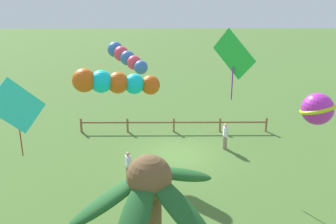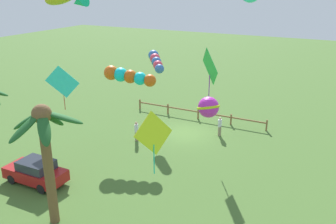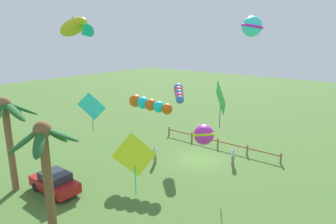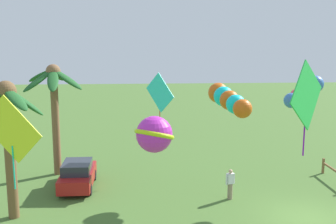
{
  "view_description": "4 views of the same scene",
  "coord_description": "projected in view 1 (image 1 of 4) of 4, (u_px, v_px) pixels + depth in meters",
  "views": [
    {
      "loc": [
        0.74,
        20.4,
        9.66
      ],
      "look_at": [
        0.64,
        6.51,
        4.87
      ],
      "focal_mm": 41.55,
      "sensor_mm": 36.0,
      "label": 1
    },
    {
      "loc": [
        -11.24,
        24.79,
        11.62
      ],
      "look_at": [
        -1.58,
        5.83,
        3.96
      ],
      "focal_mm": 38.55,
      "sensor_mm": 36.0,
      "label": 2
    },
    {
      "loc": [
        -12.97,
        20.72,
        10.48
      ],
      "look_at": [
        -0.67,
        5.31,
        5.5
      ],
      "focal_mm": 31.35,
      "sensor_mm": 36.0,
      "label": 3
    },
    {
      "loc": [
        -17.3,
        7.61,
        8.11
      ],
      "look_at": [
        -0.31,
        6.44,
        5.12
      ],
      "focal_mm": 43.89,
      "sensor_mm": 36.0,
      "label": 4
    }
  ],
  "objects": [
    {
      "name": "spectator_0",
      "position": [
        225.0,
        136.0,
        23.02
      ],
      "size": [
        0.26,
        0.55,
        1.59
      ],
      "color": "gray",
      "rests_on": "ground"
    },
    {
      "name": "kite_ball_7",
      "position": [
        317.0,
        109.0,
        13.99
      ],
      "size": [
        1.78,
        1.78,
        1.16
      ],
      "color": "#C02AB7"
    },
    {
      "name": "kite_tube_3",
      "position": [
        114.0,
        82.0,
        17.76
      ],
      "size": [
        3.96,
        1.6,
        1.38
      ],
      "color": "#D65A13"
    },
    {
      "name": "ground_plane",
      "position": [
        178.0,
        155.0,
        22.44
      ],
      "size": [
        120.0,
        120.0,
        0.0
      ],
      "primitive_type": "plane",
      "color": "#476B2D"
    },
    {
      "name": "spectator_1",
      "position": [
        128.0,
        166.0,
        19.29
      ],
      "size": [
        0.36,
        0.51,
        1.59
      ],
      "color": "gray",
      "rests_on": "ground"
    },
    {
      "name": "kite_diamond_1",
      "position": [
        17.0,
        107.0,
        14.63
      ],
      "size": [
        1.76,
        1.55,
        3.21
      ],
      "color": "#2DE0CD"
    },
    {
      "name": "kite_diamond_2",
      "position": [
        234.0,
        55.0,
        19.1
      ],
      "size": [
        1.84,
        1.92,
        3.61
      ],
      "color": "green"
    },
    {
      "name": "rail_fence",
      "position": [
        174.0,
        123.0,
        25.65
      ],
      "size": [
        12.37,
        0.12,
        0.95
      ],
      "color": "brown",
      "rests_on": "ground"
    },
    {
      "name": "kite_tube_6",
      "position": [
        126.0,
        57.0,
        21.34
      ],
      "size": [
        2.36,
        2.64,
        1.44
      ],
      "color": "#3669B7"
    }
  ]
}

